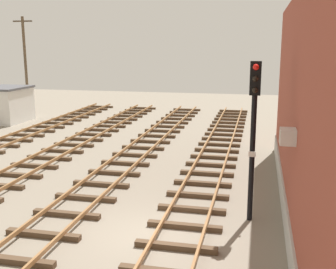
# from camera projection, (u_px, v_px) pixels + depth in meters

# --- Properties ---
(ground_plane) EXTENTS (80.00, 80.00, 0.00)m
(ground_plane) POSITION_uv_depth(u_px,v_px,m) (148.00, 235.00, 13.33)
(ground_plane) COLOR slate
(track_near_building) EXTENTS (2.50, 53.17, 0.32)m
(track_near_building) POSITION_uv_depth(u_px,v_px,m) (180.00, 235.00, 13.08)
(track_near_building) COLOR #4C3826
(track_near_building) RESTS_ON ground
(track_centre) EXTENTS (2.50, 53.17, 0.32)m
(track_centre) POSITION_uv_depth(u_px,v_px,m) (56.00, 223.00, 13.97)
(track_centre) COLOR #4C3826
(track_centre) RESTS_ON ground
(signal_mast) EXTENTS (0.36, 0.40, 5.45)m
(signal_mast) POSITION_uv_depth(u_px,v_px,m) (253.00, 123.00, 13.81)
(signal_mast) COLOR black
(signal_mast) RESTS_ON ground
(control_hut) EXTENTS (3.00, 3.80, 2.76)m
(control_hut) POSITION_uv_depth(u_px,v_px,m) (6.00, 104.00, 32.73)
(control_hut) COLOR silver
(control_hut) RESTS_ON ground
(utility_pole_far) EXTENTS (1.80, 0.24, 8.36)m
(utility_pole_far) POSITION_uv_depth(u_px,v_px,m) (25.00, 63.00, 36.90)
(utility_pole_far) COLOR brown
(utility_pole_far) RESTS_ON ground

